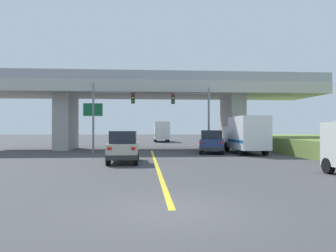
{
  "coord_description": "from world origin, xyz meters",
  "views": [
    {
      "loc": [
        -0.76,
        -8.57,
        2.19
      ],
      "look_at": [
        1.14,
        16.73,
        2.37
      ],
      "focal_mm": 34.56,
      "sensor_mm": 36.0,
      "label": 1
    }
  ],
  "objects": [
    {
      "name": "traffic_signal_nearside",
      "position": [
        4.04,
        20.7,
        3.85
      ],
      "size": [
        3.55,
        0.36,
        5.93
      ],
      "color": "slate",
      "rests_on": "ground"
    },
    {
      "name": "overpass_bridge",
      "position": [
        0.0,
        25.73,
        5.55
      ],
      "size": [
        35.3,
        8.15,
        7.66
      ],
      "color": "#B7B5AD",
      "rests_on": "ground"
    },
    {
      "name": "highway_sign",
      "position": [
        -5.58,
        22.5,
        3.54
      ],
      "size": [
        1.85,
        0.17,
        4.74
      ],
      "color": "#56595E",
      "rests_on": "ground"
    },
    {
      "name": "ground",
      "position": [
        0.0,
        25.73,
        0.0
      ],
      "size": [
        160.0,
        160.0,
        0.0
      ],
      "primitive_type": "plane",
      "color": "#424244"
    },
    {
      "name": "lane_divider_stripe",
      "position": [
        0.0,
        11.58,
        0.0
      ],
      "size": [
        0.2,
        23.16,
        0.01
      ],
      "primitive_type": "cube",
      "color": "yellow",
      "rests_on": "ground"
    },
    {
      "name": "traffic_signal_farside",
      "position": [
        -4.0,
        20.21,
        3.9
      ],
      "size": [
        3.72,
        0.36,
        6.19
      ],
      "color": "slate",
      "rests_on": "ground"
    },
    {
      "name": "box_truck",
      "position": [
        8.01,
        18.68,
        1.66
      ],
      "size": [
        2.33,
        6.52,
        3.19
      ],
      "color": "silver",
      "rests_on": "ground"
    },
    {
      "name": "suv_crossing",
      "position": [
        5.23,
        19.49,
        1.01
      ],
      "size": [
        2.95,
        4.79,
        2.02
      ],
      "rotation": [
        0.0,
        0.0,
        -0.23
      ],
      "color": "navy",
      "rests_on": "ground"
    },
    {
      "name": "suv_lead",
      "position": [
        -2.03,
        12.1,
        1.01
      ],
      "size": [
        1.87,
        4.4,
        2.02
      ],
      "color": "#B7B29E",
      "rests_on": "ground"
    },
    {
      "name": "semi_truck_distant",
      "position": [
        2.09,
        44.09,
        1.69
      ],
      "size": [
        2.33,
        7.22,
        3.24
      ],
      "color": "navy",
      "rests_on": "ground"
    }
  ]
}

